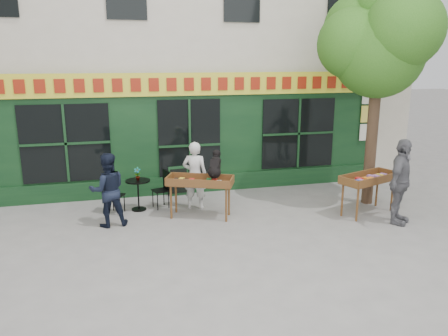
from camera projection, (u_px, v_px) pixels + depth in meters
The scene contains 14 objects.
ground at pixel (208, 221), 10.09m from camera, with size 80.00×80.00×0.00m, color slate.
building at pixel (169, 18), 14.51m from camera, with size 14.00×7.26×10.00m.
street_tree at pixel (380, 39), 10.48m from camera, with size 3.05×2.90×5.60m.
book_cart_center at pixel (200, 183), 10.16m from camera, with size 1.62×1.16×0.99m.
dog at pixel (215, 164), 10.09m from camera, with size 0.34×0.60×0.60m, color black, non-canonical shape.
woman at pixel (195, 175), 10.77m from camera, with size 0.62×0.41×1.70m, color silver.
book_cart_right at pixel (369, 181), 10.41m from camera, with size 1.62×1.10×0.99m.
man_right at pixel (400, 182), 9.74m from camera, with size 1.14×0.47×1.94m, color #59595E.
bistro_table at pixel (138, 189), 10.71m from camera, with size 0.60×0.60×0.76m.
bistro_chair_left at pixel (112, 191), 10.50m from camera, with size 0.49×0.49×0.95m.
bistro_chair_right at pixel (164, 186), 10.93m from camera, with size 0.45×0.45×0.95m.
potted_plant at pixel (137, 174), 10.62m from camera, with size 0.17×0.12×0.33m, color gray.
man_left at pixel (108, 190), 9.62m from camera, with size 0.81×0.63×1.66m, color black.
chalkboard at pixel (179, 181), 11.97m from camera, with size 0.58×0.26×0.79m.
Camera 1 is at (-2.01, -9.29, 3.61)m, focal length 35.00 mm.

